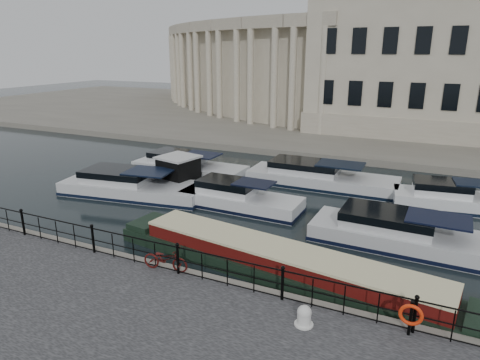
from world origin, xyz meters
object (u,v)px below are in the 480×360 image
object	(u,v)px
bicycle	(165,259)
life_ring_post	(411,315)
harbour_hut	(179,174)
narrowboat	(282,268)
mooring_bollard	(304,316)

from	to	relation	value
bicycle	life_ring_post	xyz separation A→B (m)	(8.45, -0.25, 0.23)
bicycle	harbour_hut	distance (m)	11.29
bicycle	life_ring_post	world-z (taller)	life_ring_post
life_ring_post	harbour_hut	xyz separation A→B (m)	(-14.16, 9.99, -0.28)
bicycle	harbour_hut	xyz separation A→B (m)	(-5.71, 9.74, -0.06)
harbour_hut	narrowboat	bearing A→B (deg)	-26.53
mooring_bollard	narrowboat	size ratio (longest dim) A/B	0.04
life_ring_post	narrowboat	xyz separation A→B (m)	(-4.72, 2.53, -0.87)
life_ring_post	narrowboat	distance (m)	5.43
bicycle	narrowboat	size ratio (longest dim) A/B	0.11
bicycle	harbour_hut	bearing A→B (deg)	22.57
narrowboat	harbour_hut	size ratio (longest dim) A/B	4.50
mooring_bollard	life_ring_post	bearing A→B (deg)	14.85
mooring_bollard	narrowboat	world-z (taller)	narrowboat
bicycle	harbour_hut	size ratio (longest dim) A/B	0.51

